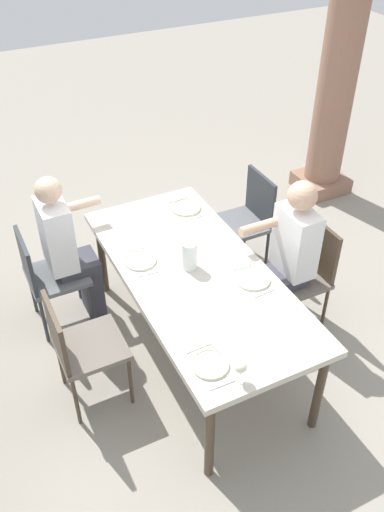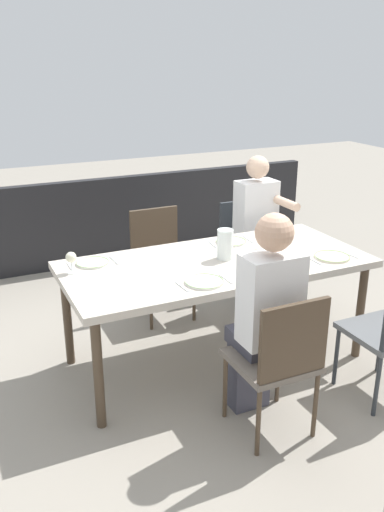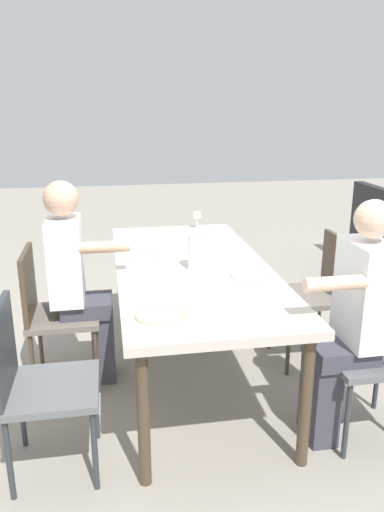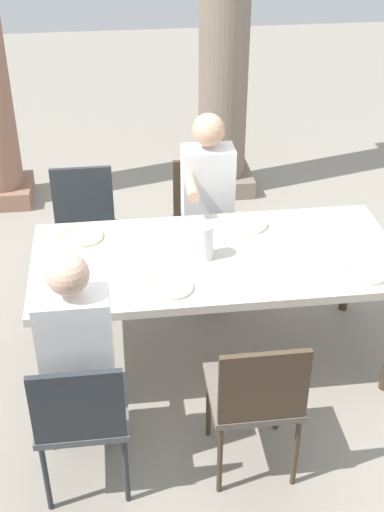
{
  "view_description": "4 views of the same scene",
  "coord_description": "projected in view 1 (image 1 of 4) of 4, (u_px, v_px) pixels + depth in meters",
  "views": [
    {
      "loc": [
        2.59,
        -1.31,
        3.18
      ],
      "look_at": [
        -0.14,
        0.04,
        0.8
      ],
      "focal_mm": 38.34,
      "sensor_mm": 36.0,
      "label": 1
    },
    {
      "loc": [
        1.62,
        3.08,
        2.09
      ],
      "look_at": [
        0.14,
        -0.09,
        0.79
      ],
      "focal_mm": 38.26,
      "sensor_mm": 36.0,
      "label": 2
    },
    {
      "loc": [
        -2.96,
        0.51,
        1.76
      ],
      "look_at": [
        -0.09,
        0.02,
        0.86
      ],
      "focal_mm": 35.17,
      "sensor_mm": 36.0,
      "label": 3
    },
    {
      "loc": [
        -0.54,
        -3.24,
        2.86
      ],
      "look_at": [
        -0.15,
        -0.1,
        0.83
      ],
      "focal_mm": 47.96,
      "sensor_mm": 36.0,
      "label": 4
    }
  ],
  "objects": [
    {
      "name": "ground_plane",
      "position": [
        196.0,
        348.0,
        4.24
      ],
      "size": [
        16.0,
        16.0,
        0.0
      ],
      "primitive_type": "plane",
      "color": "gray"
    },
    {
      "name": "dining_table",
      "position": [
        196.0,
        279.0,
        3.81
      ],
      "size": [
        2.09,
        0.95,
        0.77
      ],
      "color": "beige",
      "rests_on": "ground"
    },
    {
      "name": "chair_west_north",
      "position": [
        247.0,
        216.0,
        4.79
      ],
      "size": [
        0.44,
        0.44,
        0.88
      ],
      "color": "#5B5E61",
      "rests_on": "ground"
    },
    {
      "name": "chair_west_south",
      "position": [
        46.0,
        273.0,
        4.16
      ],
      "size": [
        0.44,
        0.44,
        0.87
      ],
      "color": "#5B5E61",
      "rests_on": "ground"
    },
    {
      "name": "chair_mid_north",
      "position": [
        304.0,
        269.0,
        4.19
      ],
      "size": [
        0.44,
        0.44,
        0.89
      ],
      "color": "#6A6158",
      "rests_on": "ground"
    },
    {
      "name": "chair_mid_south",
      "position": [
        78.0,
        345.0,
        3.56
      ],
      "size": [
        0.44,
        0.44,
        0.89
      ],
      "color": "#6A6158",
      "rests_on": "ground"
    },
    {
      "name": "diner_woman_green",
      "position": [
        287.0,
        256.0,
        4.02
      ],
      "size": [
        0.35,
        0.5,
        1.31
      ],
      "color": "#3F3F4C",
      "rests_on": "ground"
    },
    {
      "name": "diner_man_white",
      "position": [
        67.0,
        247.0,
        4.12
      ],
      "size": [
        0.35,
        0.49,
        1.31
      ],
      "color": "#3F3F4C",
      "rests_on": "ground"
    },
    {
      "name": "stone_column_near",
      "position": [
        341.0,
        55.0,
        5.23
      ],
      "size": [
        0.5,
        0.5,
        3.0
      ],
      "color": "#936B56",
      "rests_on": "ground"
    },
    {
      "name": "plate_0",
      "position": [
        186.0,
        208.0,
        4.4
      ],
      "size": [
        0.24,
        0.24,
        0.02
      ],
      "color": "silver",
      "rests_on": "dining_table"
    },
    {
      "name": "fork_0",
      "position": [
        178.0,
        200.0,
        4.51
      ],
      "size": [
        0.03,
        0.17,
        0.01
      ],
      "primitive_type": "cube",
      "rotation": [
        0.0,
        0.0,
        0.08
      ],
      "color": "silver",
      "rests_on": "dining_table"
    },
    {
      "name": "spoon_0",
      "position": [
        194.0,
        218.0,
        4.3
      ],
      "size": [
        0.02,
        0.17,
        0.01
      ],
      "primitive_type": "cube",
      "rotation": [
        0.0,
        0.0,
        -0.02
      ],
      "color": "silver",
      "rests_on": "dining_table"
    },
    {
      "name": "plate_1",
      "position": [
        141.0,
        261.0,
        3.86
      ],
      "size": [
        0.23,
        0.23,
        0.02
      ],
      "color": "white",
      "rests_on": "dining_table"
    },
    {
      "name": "fork_1",
      "position": [
        133.0,
        250.0,
        3.97
      ],
      "size": [
        0.03,
        0.17,
        0.01
      ],
      "primitive_type": "cube",
      "rotation": [
        0.0,
        0.0,
        -0.08
      ],
      "color": "silver",
      "rests_on": "dining_table"
    },
    {
      "name": "spoon_1",
      "position": [
        149.0,
        274.0,
        3.76
      ],
      "size": [
        0.03,
        0.17,
        0.01
      ],
      "primitive_type": "cube",
      "rotation": [
        0.0,
        0.0,
        -0.08
      ],
      "color": "silver",
      "rests_on": "dining_table"
    },
    {
      "name": "plate_2",
      "position": [
        253.0,
        279.0,
        3.7
      ],
      "size": [
        0.24,
        0.24,
        0.02
      ],
      "color": "white",
      "rests_on": "dining_table"
    },
    {
      "name": "fork_2",
      "position": [
        241.0,
        267.0,
        3.81
      ],
      "size": [
        0.02,
        0.17,
        0.01
      ],
      "primitive_type": "cube",
      "rotation": [
        0.0,
        0.0,
        -0.0
      ],
      "color": "silver",
      "rests_on": "dining_table"
    },
    {
      "name": "spoon_2",
      "position": [
        265.0,
        293.0,
        3.6
      ],
      "size": [
        0.03,
        0.17,
        0.01
      ],
      "primitive_type": "cube",
      "rotation": [
        0.0,
        0.0,
        0.07
      ],
      "color": "silver",
      "rests_on": "dining_table"
    },
    {
      "name": "plate_3",
      "position": [
        210.0,
        365.0,
        3.11
      ],
      "size": [
        0.22,
        0.22,
        0.02
      ],
      "color": "white",
      "rests_on": "dining_table"
    },
    {
      "name": "wine_glass_3",
      "position": [
        241.0,
        368.0,
        2.97
      ],
      "size": [
        0.07,
        0.07,
        0.14
      ],
      "color": "white",
      "rests_on": "dining_table"
    },
    {
      "name": "fork_3",
      "position": [
        198.0,
        348.0,
        3.22
      ],
      "size": [
        0.02,
        0.17,
        0.01
      ],
      "primitive_type": "cube",
      "rotation": [
        0.0,
        0.0,
        0.03
      ],
      "color": "silver",
      "rests_on": "dining_table"
    },
    {
      "name": "spoon_3",
      "position": [
        223.0,
        384.0,
        3.01
      ],
      "size": [
        0.02,
        0.17,
        0.01
      ],
      "primitive_type": "cube",
      "rotation": [
        0.0,
        0.0,
        -0.01
      ],
      "color": "silver",
      "rests_on": "dining_table"
    },
    {
      "name": "water_pitcher",
      "position": [
        189.0,
        256.0,
        3.76
      ],
      "size": [
        0.11,
        0.11,
        0.21
      ],
      "color": "white",
      "rests_on": "dining_table"
    }
  ]
}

